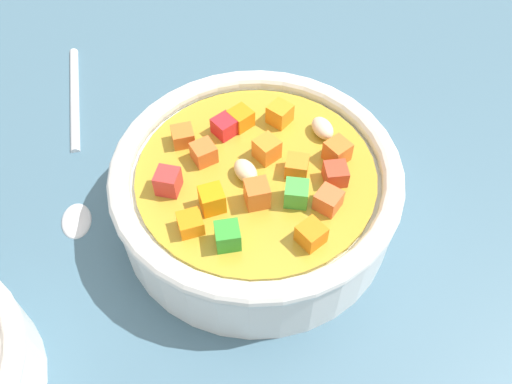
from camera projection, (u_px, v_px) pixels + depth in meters
ground_plane at (256, 222)px, 43.69cm from camera, size 140.00×140.00×2.00cm
soup_bowl_main at (256, 189)px, 40.20cm from camera, size 21.24×21.24×7.22cm
spoon at (74, 142)px, 47.10cm from camera, size 22.63×9.18×0.92cm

